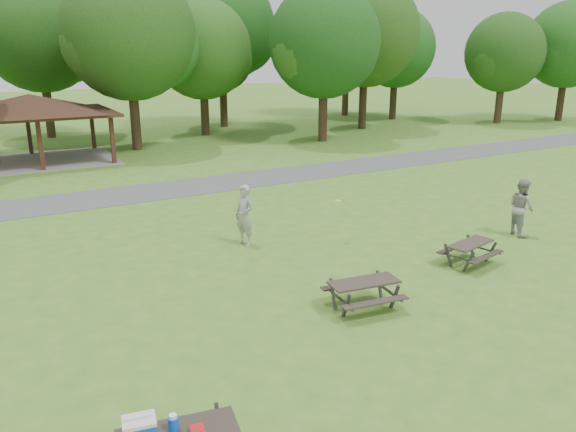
{
  "coord_description": "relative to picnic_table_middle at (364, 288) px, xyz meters",
  "views": [
    {
      "loc": [
        -7.15,
        -10.29,
        6.31
      ],
      "look_at": [
        1.0,
        4.0,
        1.3
      ],
      "focal_mm": 35.0,
      "sensor_mm": 36.0,
      "label": 1
    }
  ],
  "objects": [
    {
      "name": "tree_row_g",
      "position": [
        13.28,
        22.15,
        5.77
      ],
      "size": [
        7.77,
        7.4,
        10.25
      ],
      "color": "#301E15",
      "rests_on": "ground"
    },
    {
      "name": "tree_row_f",
      "position": [
        7.27,
        28.65,
        5.28
      ],
      "size": [
        7.35,
        7.0,
        9.55
      ],
      "color": "black",
      "rests_on": "ground"
    },
    {
      "name": "tree_deep_c",
      "position": [
        10.29,
        32.15,
        6.89
      ],
      "size": [
        8.82,
        8.4,
        11.9
      ],
      "color": "#302215",
      "rests_on": "ground"
    },
    {
      "name": "tree_flank_right",
      "position": [
        37.27,
        21.15,
        5.6
      ],
      "size": [
        7.56,
        7.2,
        9.97
      ],
      "color": "black",
      "rests_on": "ground"
    },
    {
      "name": "picnic_table_middle",
      "position": [
        0.0,
        0.0,
        0.0
      ],
      "size": [
        1.92,
        1.63,
        0.76
      ],
      "color": "#302822",
      "rests_on": "ground"
    },
    {
      "name": "tree_row_i",
      "position": [
        25.27,
        29.15,
        5.35
      ],
      "size": [
        7.14,
        6.8,
        9.52
      ],
      "color": "black",
      "rests_on": "ground"
    },
    {
      "name": "tree_deep_d",
      "position": [
        23.28,
        33.65,
        6.47
      ],
      "size": [
        8.4,
        8.0,
        11.27
      ],
      "color": "#322316",
      "rests_on": "ground"
    },
    {
      "name": "frisbee_thrower",
      "position": [
        -0.54,
        5.73,
        0.45
      ],
      "size": [
        0.7,
        0.85,
        2.01
      ],
      "primitive_type": "imported",
      "rotation": [
        0.0,
        0.0,
        -1.22
      ],
      "color": "#9C9C9E",
      "rests_on": "ground"
    },
    {
      "name": "picnic_table_far",
      "position": [
        4.58,
        0.82,
        -0.04
      ],
      "size": [
        1.86,
        1.61,
        0.7
      ],
      "color": "#312823",
      "rests_on": "ground"
    },
    {
      "name": "tree_row_h",
      "position": [
        19.29,
        25.65,
        6.47
      ],
      "size": [
        8.61,
        8.2,
        11.37
      ],
      "color": "black",
      "rests_on": "ground"
    },
    {
      "name": "tree_row_e",
      "position": [
        1.28,
        25.15,
        6.22
      ],
      "size": [
        8.4,
        8.0,
        11.02
      ],
      "color": "#322016",
      "rests_on": "ground"
    },
    {
      "name": "tree_row_j",
      "position": [
        31.26,
        22.65,
        5.0
      ],
      "size": [
        6.72,
        6.4,
        8.96
      ],
      "color": "#332316",
      "rests_on": "ground"
    },
    {
      "name": "frisbee_catcher",
      "position": [
        8.17,
        1.94,
        0.43
      ],
      "size": [
        0.98,
        1.12,
        1.98
      ],
      "primitive_type": "imported",
      "rotation": [
        0.0,
        0.0,
        1.3
      ],
      "color": "#949496",
      "rests_on": "ground"
    },
    {
      "name": "frisbee_in_flight",
      "position": [
        2.3,
        4.5,
        0.85
      ],
      "size": [
        0.26,
        0.26,
        0.02
      ],
      "color": "yellow",
      "rests_on": "ground"
    },
    {
      "name": "asphalt_path",
      "position": [
        -0.82,
        14.13,
        -0.55
      ],
      "size": [
        120.0,
        3.2,
        0.02
      ],
      "primitive_type": "cube",
      "color": "#4C4C4F",
      "rests_on": "ground"
    },
    {
      "name": "pavilion",
      "position": [
        -4.82,
        24.13,
        2.5
      ],
      "size": [
        8.6,
        7.01,
        3.76
      ],
      "color": "#3B2215",
      "rests_on": "ground"
    },
    {
      "name": "ground",
      "position": [
        -0.82,
        0.13,
        -0.56
      ],
      "size": [
        160.0,
        160.0,
        0.0
      ],
      "primitive_type": "plane",
      "color": "#447722",
      "rests_on": "ground"
    },
    {
      "name": "tree_deep_b",
      "position": [
        -2.72,
        33.15,
        6.33
      ],
      "size": [
        8.4,
        8.0,
        11.13
      ],
      "color": "#322516",
      "rests_on": "ground"
    }
  ]
}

